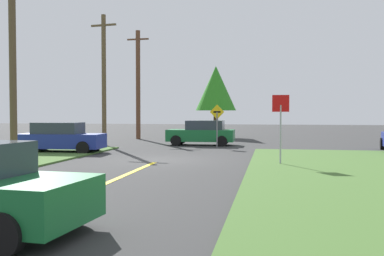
{
  "coord_description": "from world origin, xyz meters",
  "views": [
    {
      "loc": [
        4.91,
        -19.52,
        2.16
      ],
      "look_at": [
        0.7,
        4.25,
        1.31
      ],
      "focal_mm": 41.73,
      "sensor_mm": 36.0,
      "label": 1
    }
  ],
  "objects": [
    {
      "name": "ground_plane",
      "position": [
        0.0,
        0.0,
        0.0
      ],
      "size": [
        120.0,
        120.0,
        0.0
      ],
      "primitive_type": "plane",
      "color": "#333333"
    },
    {
      "name": "parked_car_near_building",
      "position": [
        -6.1,
        2.59,
        0.8
      ],
      "size": [
        4.5,
        2.03,
        1.62
      ],
      "rotation": [
        0.0,
        0.0,
        0.04
      ],
      "color": "navy",
      "rests_on": "ground"
    },
    {
      "name": "utility_pole_near",
      "position": [
        -5.5,
        -2.78,
        4.41
      ],
      "size": [
        1.8,
        0.29,
        8.57
      ],
      "color": "brown",
      "rests_on": "ground"
    },
    {
      "name": "utility_pole_far",
      "position": [
        -5.67,
        15.26,
        4.45
      ],
      "size": [
        1.8,
        0.36,
        8.74
      ],
      "color": "brown",
      "rests_on": "ground"
    },
    {
      "name": "car_approaching_junction",
      "position": [
        0.45,
        9.4,
        0.81
      ],
      "size": [
        4.38,
        2.01,
        1.62
      ],
      "rotation": [
        0.0,
        0.0,
        3.15
      ],
      "color": "#196B33",
      "rests_on": "ground"
    },
    {
      "name": "lane_stripe_center",
      "position": [
        0.0,
        -8.0,
        0.01
      ],
      "size": [
        0.2,
        14.0,
        0.01
      ],
      "primitive_type": "cube",
      "color": "yellow",
      "rests_on": "ground"
    },
    {
      "name": "stop_sign",
      "position": [
        5.3,
        -1.11,
        1.98
      ],
      "size": [
        0.68,
        0.11,
        2.86
      ],
      "rotation": [
        0.0,
        0.0,
        3.25
      ],
      "color": "#9EA0A8",
      "rests_on": "ground"
    },
    {
      "name": "utility_pole_mid",
      "position": [
        -5.85,
        8.24,
        4.38
      ],
      "size": [
        1.8,
        0.4,
        8.51
      ],
      "color": "brown",
      "rests_on": "ground"
    },
    {
      "name": "direction_sign",
      "position": [
        1.66,
        7.71,
        1.64
      ],
      "size": [
        0.9,
        0.16,
        2.63
      ],
      "color": "slate",
      "rests_on": "ground"
    },
    {
      "name": "oak_tree_left",
      "position": [
        0.25,
        18.6,
        4.21
      ],
      "size": [
        3.47,
        3.47,
        6.14
      ],
      "color": "brown",
      "rests_on": "ground"
    }
  ]
}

